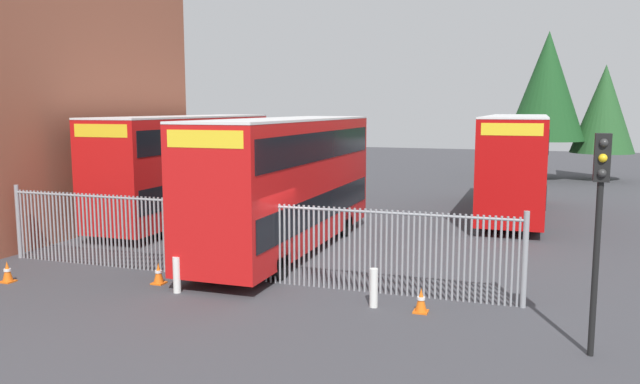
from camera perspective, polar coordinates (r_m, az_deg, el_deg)
name	(u,v)px	position (r m, az deg, el deg)	size (l,w,h in m)	color
ground_plane	(353,229)	(24.71, 3.04, -3.42)	(100.00, 100.00, 0.00)	#3D3D42
palisade_fence	(235,238)	(17.55, -7.73, -4.16)	(15.46, 0.14, 2.35)	gray
double_decker_bus_near_gate	(287,179)	(20.68, -3.00, 1.19)	(2.54, 10.81, 4.42)	red
double_decker_bus_behind_fence_left	(515,161)	(28.71, 17.38, 2.68)	(2.54, 10.81, 4.42)	#B70C0C
double_decker_bus_behind_fence_right	(187,164)	(26.75, -12.06, 2.52)	(2.54, 10.81, 4.42)	red
bollard_near_left	(177,275)	(16.72, -12.93, -7.37)	(0.20, 0.20, 0.95)	silver
bollard_center_front	(374,288)	(15.22, 4.92, -8.71)	(0.20, 0.20, 0.95)	silver
traffic_cone_by_gate	(159,273)	(17.69, -14.52, -7.21)	(0.34, 0.34, 0.59)	orange
traffic_cone_mid_forecourt	(421,300)	(15.02, 9.20, -9.74)	(0.34, 0.34, 0.59)	orange
traffic_cone_near_kerb	(7,272)	(19.32, -26.63, -6.53)	(0.34, 0.34, 0.59)	orange
traffic_light_kerbside	(599,204)	(12.83, 24.14, -0.97)	(0.28, 0.33, 4.30)	black
tree_tall_back	(547,86)	(43.66, 20.01, 9.05)	(4.92, 4.92, 9.65)	#4C3823
tree_short_side	(604,109)	(44.82, 24.49, 6.90)	(3.99, 3.99, 7.51)	#4C3823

